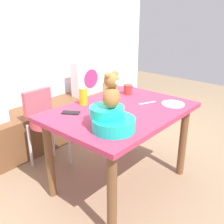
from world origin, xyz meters
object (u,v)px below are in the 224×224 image
at_px(ketchup_bottle, 83,95).
at_px(dinner_plate_far, 173,104).
at_px(dinner_plate_near, 112,111).
at_px(coffee_mug, 128,89).
at_px(teddy_bear, 111,91).
at_px(pillow_floral_right, 87,78).
at_px(highchair, 47,119).
at_px(cell_phone, 71,113).
at_px(dining_table, 121,121).
at_px(infant_seat_teal, 111,120).

bearing_deg(ketchup_bottle, dinner_plate_far, -49.58).
bearing_deg(dinner_plate_near, coffee_mug, 23.33).
bearing_deg(teddy_bear, pillow_floral_right, 51.60).
relative_size(ketchup_bottle, dinner_plate_near, 0.92).
relative_size(highchair, cell_phone, 5.49).
height_order(dinner_plate_near, dinner_plate_far, same).
relative_size(dining_table, dinner_plate_near, 6.04).
relative_size(infant_seat_teal, teddy_bear, 1.32).
bearing_deg(ketchup_bottle, dining_table, -69.15).
relative_size(teddy_bear, dinner_plate_near, 1.25).
distance_m(coffee_mug, cell_phone, 0.70).
bearing_deg(highchair, ketchup_bottle, -75.72).
distance_m(dinner_plate_near, cell_phone, 0.33).
bearing_deg(infant_seat_teal, teddy_bear, -90.00).
bearing_deg(highchair, dinner_plate_near, -79.60).
distance_m(infant_seat_teal, dinner_plate_near, 0.34).
bearing_deg(pillow_floral_right, cell_phone, -139.37).
relative_size(coffee_mug, cell_phone, 0.83).
relative_size(infant_seat_teal, cell_phone, 2.29).
bearing_deg(ketchup_bottle, highchair, 104.28).
distance_m(dining_table, highchair, 0.79).
bearing_deg(pillow_floral_right, dinner_plate_far, -103.51).
distance_m(dining_table, ketchup_bottle, 0.40).
xyz_separation_m(pillow_floral_right, dinner_plate_near, (-0.83, -1.15, 0.07)).
height_order(dining_table, dinner_plate_far, dinner_plate_far).
relative_size(pillow_floral_right, dining_table, 0.36).
bearing_deg(dinner_plate_far, ketchup_bottle, 130.42).
distance_m(highchair, coffee_mug, 0.85).
height_order(pillow_floral_right, dinner_plate_near, pillow_floral_right).
bearing_deg(dining_table, coffee_mug, 30.24).
relative_size(infant_seat_teal, coffee_mug, 2.75).
xyz_separation_m(pillow_floral_right, coffee_mug, (-0.36, -0.95, 0.11)).
xyz_separation_m(ketchup_bottle, cell_phone, (-0.21, -0.07, -0.08)).
bearing_deg(dinner_plate_near, highchair, 100.40).
bearing_deg(dinner_plate_near, dinner_plate_far, -30.78).
height_order(teddy_bear, cell_phone, teddy_bear).
distance_m(teddy_bear, dinner_plate_near, 0.43).
bearing_deg(dining_table, dinner_plate_near, 171.65).
xyz_separation_m(dining_table, dinner_plate_far, (0.38, -0.27, 0.12)).
distance_m(pillow_floral_right, dinner_plate_far, 1.48).
xyz_separation_m(ketchup_bottle, dinner_plate_near, (0.03, -0.31, -0.08)).
xyz_separation_m(dining_table, dinner_plate_near, (-0.10, 0.01, 0.12)).
bearing_deg(ketchup_bottle, dinner_plate_near, -85.04).
bearing_deg(coffee_mug, cell_phone, 176.99).
relative_size(dining_table, dinner_plate_far, 6.04).
bearing_deg(dining_table, ketchup_bottle, 110.85).
xyz_separation_m(dining_table, coffee_mug, (0.37, 0.21, 0.16)).
bearing_deg(teddy_bear, cell_phone, 87.90).
relative_size(highchair, dinner_plate_near, 3.95).
xyz_separation_m(ketchup_bottle, coffee_mug, (0.49, -0.11, -0.04)).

